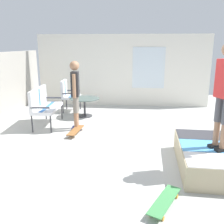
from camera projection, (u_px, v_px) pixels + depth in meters
The scene contains 9 objects.
ground_plane at pixel (134, 146), 5.60m from camera, with size 12.00×12.00×0.10m, color #B2B2AD.
house_facade at pixel (123, 70), 8.97m from camera, with size 0.23×6.00×2.48m.
skate_ramp at pixel (211, 157), 4.49m from camera, with size 1.80×1.67×0.41m.
patio_bench at pixel (43, 103), 6.77m from camera, with size 1.28×0.62×1.02m.
patio_chair_near_house at pixel (68, 93), 8.23m from camera, with size 0.65×0.59×1.02m.
patio_table at pixel (85, 103), 7.67m from camera, with size 0.90×0.90×0.57m.
person_watching at pixel (75, 90), 6.35m from camera, with size 0.48×0.27×1.74m.
skateboard_by_bench at pixel (76, 130), 6.24m from camera, with size 0.82×0.27×0.10m.
skateboard_spare at pixel (165, 201), 3.43m from camera, with size 0.81×0.53×0.10m.
Camera 1 is at (-5.24, -0.03, 2.13)m, focal length 40.73 mm.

